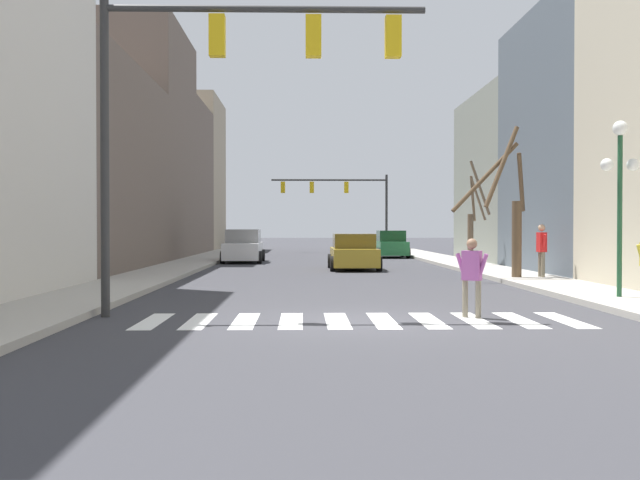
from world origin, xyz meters
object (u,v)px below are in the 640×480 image
(car_parked_right_far, at_px, (243,247))
(traffic_signal_near, at_px, (221,74))
(street_tree_right_mid, at_px, (473,223))
(street_lamp_right_corner, at_px, (620,172))
(street_tree_right_far, at_px, (511,213))
(pedestrian_crossing_street, at_px, (542,246))
(car_parked_left_far, at_px, (354,253))
(traffic_signal_far, at_px, (342,194))
(pedestrian_on_left_sidewalk, at_px, (472,271))
(car_parked_right_near, at_px, (391,245))

(car_parked_right_far, bearing_deg, traffic_signal_near, -176.55)
(street_tree_right_mid, bearing_deg, traffic_signal_near, -117.21)
(street_lamp_right_corner, height_order, street_tree_right_far, street_tree_right_far)
(car_parked_right_far, distance_m, pedestrian_crossing_street, 18.13)
(traffic_signal_near, bearing_deg, street_tree_right_far, 48.46)
(street_lamp_right_corner, distance_m, car_parked_left_far, 15.70)
(traffic_signal_near, height_order, car_parked_left_far, traffic_signal_near)
(traffic_signal_far, relative_size, street_tree_right_far, 1.69)
(traffic_signal_near, distance_m, street_lamp_right_corner, 9.85)
(traffic_signal_near, distance_m, pedestrian_crossing_street, 14.38)
(car_parked_left_far, bearing_deg, pedestrian_on_left_sidewalk, -176.11)
(street_tree_right_mid, bearing_deg, street_lamp_right_corner, -89.98)
(traffic_signal_far, relative_size, car_parked_left_far, 1.97)
(car_parked_left_far, height_order, car_parked_right_near, car_parked_right_near)
(car_parked_right_near, height_order, street_tree_right_mid, street_tree_right_mid)
(traffic_signal_far, distance_m, car_parked_right_near, 10.92)
(traffic_signal_far, xyz_separation_m, street_tree_right_far, (4.14, -30.44, -2.04))
(car_parked_right_near, distance_m, pedestrian_on_left_sidewalk, 30.67)
(pedestrian_on_left_sidewalk, bearing_deg, traffic_signal_near, 27.89)
(car_parked_left_far, height_order, car_parked_right_far, car_parked_right_far)
(pedestrian_on_left_sidewalk, xyz_separation_m, street_tree_right_far, (3.65, 10.17, 1.38))
(traffic_signal_far, relative_size, pedestrian_on_left_sidewalk, 5.40)
(car_parked_left_far, xyz_separation_m, pedestrian_on_left_sidewalk, (1.19, -17.44, 0.21))
(car_parked_right_near, relative_size, pedestrian_crossing_street, 2.34)
(traffic_signal_near, bearing_deg, car_parked_left_far, 77.20)
(street_lamp_right_corner, height_order, pedestrian_crossing_street, street_lamp_right_corner)
(pedestrian_on_left_sidewalk, height_order, street_tree_right_far, street_tree_right_far)
(car_parked_right_near, xyz_separation_m, car_parked_right_far, (-8.53, -6.20, 0.04))
(traffic_signal_far, relative_size, car_parked_right_far, 1.81)
(car_parked_left_far, xyz_separation_m, car_parked_right_far, (-5.34, 6.97, 0.07))
(pedestrian_on_left_sidewalk, relative_size, street_tree_right_far, 0.31)
(traffic_signal_far, height_order, street_tree_right_far, traffic_signal_far)
(car_parked_right_near, bearing_deg, traffic_signal_far, 14.01)
(street_lamp_right_corner, relative_size, pedestrian_on_left_sidewalk, 2.66)
(pedestrian_on_left_sidewalk, distance_m, street_tree_right_far, 10.89)
(traffic_signal_near, distance_m, car_parked_right_far, 24.48)
(traffic_signal_near, relative_size, car_parked_left_far, 1.52)
(pedestrian_on_left_sidewalk, bearing_deg, car_parked_right_far, -43.44)
(traffic_signal_near, height_order, pedestrian_crossing_street, traffic_signal_near)
(car_parked_right_far, bearing_deg, pedestrian_crossing_street, -141.72)
(street_lamp_right_corner, relative_size, car_parked_right_far, 0.89)
(car_parked_left_far, distance_m, street_tree_right_far, 8.87)
(traffic_signal_near, distance_m, street_tree_right_mid, 20.61)
(pedestrian_crossing_street, bearing_deg, street_tree_right_far, 88.93)
(car_parked_right_far, xyz_separation_m, street_tree_right_mid, (10.78, -5.93, 1.23))
(car_parked_right_far, bearing_deg, street_lamp_right_corner, -153.35)
(traffic_signal_near, height_order, street_tree_right_mid, traffic_signal_near)
(pedestrian_on_left_sidewalk, bearing_deg, street_lamp_right_corner, -114.06)
(pedestrian_on_left_sidewalk, xyz_separation_m, street_tree_right_mid, (4.26, 18.48, 1.09))
(car_parked_left_far, bearing_deg, street_lamp_right_corner, -159.44)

